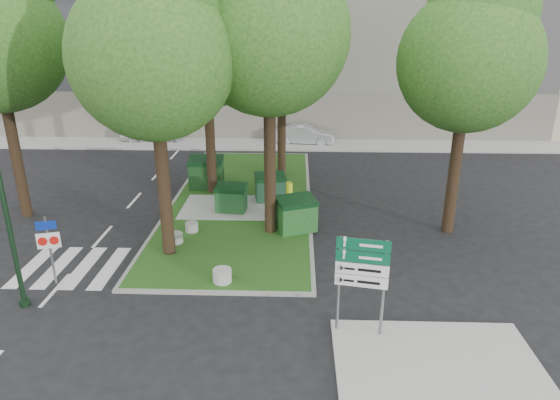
{
  "coord_description": "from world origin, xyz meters",
  "views": [
    {
      "loc": [
        3.0,
        -13.35,
        8.09
      ],
      "look_at": [
        2.43,
        2.93,
        2.0
      ],
      "focal_mm": 32.0,
      "sensor_mm": 36.0,
      "label": 1
    }
  ],
  "objects_px": {
    "dumpster_c": "(270,187)",
    "bollard_right": "(222,275)",
    "tree_median_near_left": "(155,41)",
    "car_white": "(152,131)",
    "tree_median_mid": "(208,41)",
    "bollard_left": "(176,238)",
    "directional_sign": "(362,271)",
    "traffic_sign_pole": "(49,241)",
    "bollard_mid": "(192,227)",
    "tree_street_right": "(472,48)",
    "litter_bin": "(289,189)",
    "dumpster_d": "(296,214)",
    "dumpster_b": "(231,198)",
    "street_lamp": "(1,190)",
    "dumpster_a": "(206,173)",
    "car_silver": "(305,135)",
    "tree_median_near_right": "(272,17)",
    "tree_median_far": "(284,9)"
  },
  "relations": [
    {
      "from": "tree_median_mid",
      "to": "street_lamp",
      "type": "bearing_deg",
      "value": -112.27
    },
    {
      "from": "dumpster_d",
      "to": "tree_median_near_right",
      "type": "bearing_deg",
      "value": 161.41
    },
    {
      "from": "car_white",
      "to": "bollard_left",
      "type": "bearing_deg",
      "value": -164.34
    },
    {
      "from": "tree_median_mid",
      "to": "bollard_left",
      "type": "relative_size",
      "value": 19.37
    },
    {
      "from": "litter_bin",
      "to": "car_silver",
      "type": "relative_size",
      "value": 0.17
    },
    {
      "from": "litter_bin",
      "to": "dumpster_c",
      "type": "bearing_deg",
      "value": -147.06
    },
    {
      "from": "tree_median_mid",
      "to": "traffic_sign_pole",
      "type": "xyz_separation_m",
      "value": [
        -3.74,
        -8.67,
        -5.5
      ]
    },
    {
      "from": "traffic_sign_pole",
      "to": "bollard_left",
      "type": "bearing_deg",
      "value": 26.41
    },
    {
      "from": "bollard_right",
      "to": "bollard_mid",
      "type": "distance_m",
      "value": 4.24
    },
    {
      "from": "street_lamp",
      "to": "car_white",
      "type": "xyz_separation_m",
      "value": [
        -1.79,
        20.19,
        -2.93
      ]
    },
    {
      "from": "tree_median_near_left",
      "to": "tree_median_near_right",
      "type": "bearing_deg",
      "value": 29.74
    },
    {
      "from": "car_silver",
      "to": "tree_median_near_left",
      "type": "bearing_deg",
      "value": 168.09
    },
    {
      "from": "tree_street_right",
      "to": "bollard_mid",
      "type": "relative_size",
      "value": 20.07
    },
    {
      "from": "dumpster_b",
      "to": "bollard_right",
      "type": "xyz_separation_m",
      "value": [
        0.48,
        -6.07,
        -0.36
      ]
    },
    {
      "from": "dumpster_c",
      "to": "bollard_right",
      "type": "bearing_deg",
      "value": -109.69
    },
    {
      "from": "tree_median_mid",
      "to": "bollard_mid",
      "type": "bearing_deg",
      "value": -91.92
    },
    {
      "from": "directional_sign",
      "to": "car_white",
      "type": "distance_m",
      "value": 24.22
    },
    {
      "from": "tree_median_near_right",
      "to": "traffic_sign_pole",
      "type": "xyz_separation_m",
      "value": [
        -6.74,
        -4.17,
        -6.5
      ]
    },
    {
      "from": "dumpster_c",
      "to": "street_lamp",
      "type": "relative_size",
      "value": 0.26
    },
    {
      "from": "bollard_left",
      "to": "traffic_sign_pole",
      "type": "relative_size",
      "value": 0.22
    },
    {
      "from": "bollard_left",
      "to": "car_silver",
      "type": "distance_m",
      "value": 16.38
    },
    {
      "from": "dumpster_a",
      "to": "bollard_mid",
      "type": "relative_size",
      "value": 3.36
    },
    {
      "from": "tree_median_near_left",
      "to": "car_white",
      "type": "relative_size",
      "value": 2.59
    },
    {
      "from": "street_lamp",
      "to": "bollard_mid",
      "type": "bearing_deg",
      "value": 53.26
    },
    {
      "from": "directional_sign",
      "to": "bollard_right",
      "type": "bearing_deg",
      "value": 158.89
    },
    {
      "from": "street_lamp",
      "to": "bollard_left",
      "type": "bearing_deg",
      "value": 49.97
    },
    {
      "from": "dumpster_a",
      "to": "dumpster_b",
      "type": "relative_size",
      "value": 1.23
    },
    {
      "from": "dumpster_b",
      "to": "bollard_right",
      "type": "height_order",
      "value": "dumpster_b"
    },
    {
      "from": "tree_street_right",
      "to": "bollard_right",
      "type": "relative_size",
      "value": 16.8
    },
    {
      "from": "tree_median_far",
      "to": "dumpster_b",
      "type": "xyz_separation_m",
      "value": [
        -2.08,
        -5.49,
        -7.63
      ]
    },
    {
      "from": "tree_median_near_left",
      "to": "bollard_mid",
      "type": "distance_m",
      "value": 7.25
    },
    {
      "from": "dumpster_d",
      "to": "bollard_left",
      "type": "xyz_separation_m",
      "value": [
        -4.45,
        -1.3,
        -0.48
      ]
    },
    {
      "from": "street_lamp",
      "to": "car_silver",
      "type": "height_order",
      "value": "street_lamp"
    },
    {
      "from": "tree_street_right",
      "to": "bollard_mid",
      "type": "bearing_deg",
      "value": -176.03
    },
    {
      "from": "traffic_sign_pole",
      "to": "car_silver",
      "type": "bearing_deg",
      "value": 50.24
    },
    {
      "from": "tree_median_mid",
      "to": "dumpster_c",
      "type": "distance_m",
      "value": 6.91
    },
    {
      "from": "tree_median_near_right",
      "to": "tree_street_right",
      "type": "distance_m",
      "value": 7.09
    },
    {
      "from": "dumpster_d",
      "to": "bollard_left",
      "type": "bearing_deg",
      "value": 174.08
    },
    {
      "from": "dumpster_a",
      "to": "dumpster_d",
      "type": "distance_m",
      "value": 6.69
    },
    {
      "from": "tree_median_far",
      "to": "traffic_sign_pole",
      "type": "relative_size",
      "value": 5.16
    },
    {
      "from": "tree_median_near_right",
      "to": "car_white",
      "type": "relative_size",
      "value": 2.82
    },
    {
      "from": "tree_median_mid",
      "to": "bollard_left",
      "type": "bearing_deg",
      "value": -95.34
    },
    {
      "from": "dumpster_c",
      "to": "bollard_mid",
      "type": "relative_size",
      "value": 3.01
    },
    {
      "from": "dumpster_d",
      "to": "traffic_sign_pole",
      "type": "bearing_deg",
      "value": -173.28
    },
    {
      "from": "tree_median_mid",
      "to": "traffic_sign_pole",
      "type": "distance_m",
      "value": 10.92
    },
    {
      "from": "tree_street_right",
      "to": "bollard_mid",
      "type": "xyz_separation_m",
      "value": [
        -10.16,
        -0.7,
        -6.68
      ]
    },
    {
      "from": "street_lamp",
      "to": "car_silver",
      "type": "xyz_separation_m",
      "value": [
        8.49,
        19.82,
        -2.98
      ]
    },
    {
      "from": "street_lamp",
      "to": "traffic_sign_pole",
      "type": "distance_m",
      "value": 2.52
    },
    {
      "from": "litter_bin",
      "to": "bollard_right",
      "type": "bearing_deg",
      "value": -103.69
    },
    {
      "from": "bollard_mid",
      "to": "dumpster_a",
      "type": "bearing_deg",
      "value": 93.44
    }
  ]
}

